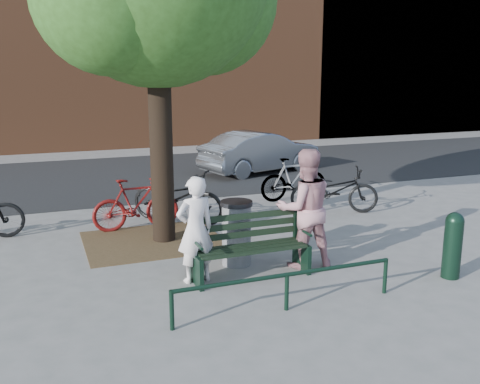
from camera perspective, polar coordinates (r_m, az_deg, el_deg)
name	(u,v)px	position (r m, az deg, el deg)	size (l,w,h in m)	color
ground	(251,277)	(8.06, 1.19, -9.05)	(90.00, 90.00, 0.00)	gray
dirt_pit	(153,241)	(9.77, -9.22, -5.17)	(2.40, 2.00, 0.02)	brown
road	(142,175)	(15.96, -10.44, 1.82)	(40.00, 7.00, 0.01)	black
park_bench	(249,245)	(7.96, 0.99, -5.65)	(1.74, 0.54, 0.97)	black
guard_railing	(287,280)	(6.89, 5.03, -9.38)	(3.06, 0.06, 0.51)	black
person_left	(195,230)	(7.68, -4.79, -4.03)	(0.57, 0.37, 1.56)	white
person_right	(305,209)	(8.28, 6.92, -1.76)	(0.90, 0.70, 1.86)	#BA8086
bollard	(453,243)	(8.46, 21.76, -5.07)	(0.27, 0.27, 1.00)	black
litter_bin	(236,232)	(8.41, -0.38, -4.33)	(0.50, 0.50, 1.03)	gray
bicycle_b	(136,204)	(10.43, -11.02, -1.28)	(0.47, 1.67, 1.00)	#5E0E0D
bicycle_c	(178,196)	(10.81, -6.67, -0.48)	(0.70, 2.01, 1.06)	black
bicycle_d	(294,179)	(12.63, 5.77, 1.40)	(0.48, 1.70, 1.02)	gray
bicycle_e	(334,190)	(11.64, 10.03, 0.20)	(0.66, 1.88, 0.99)	black
parked_car	(260,152)	(16.03, 2.19, 4.29)	(1.31, 3.76, 1.24)	slate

